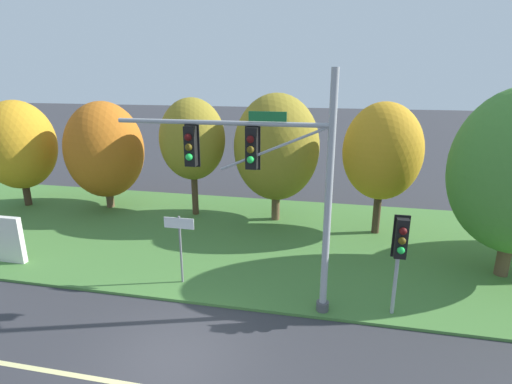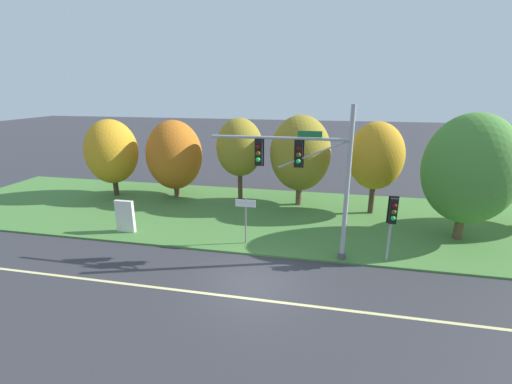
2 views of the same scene
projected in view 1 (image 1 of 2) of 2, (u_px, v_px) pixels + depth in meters
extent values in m
plane|color=#333338|center=(173.00, 356.00, 10.85)|extent=(160.00, 160.00, 0.00)
cube|color=#477A38|center=(244.00, 237.00, 18.57)|extent=(48.00, 11.50, 0.10)
cylinder|color=#9EA0A5|center=(328.00, 200.00, 11.69)|extent=(0.22, 0.22, 7.44)
cylinder|color=#4C4C51|center=(322.00, 306.00, 12.72)|extent=(0.40, 0.40, 0.30)
cylinder|color=#9EA0A5|center=(220.00, 123.00, 11.71)|extent=(6.50, 0.14, 0.14)
cylinder|color=#9EA0A5|center=(274.00, 148.00, 11.59)|extent=(3.28, 0.08, 1.47)
cube|color=black|center=(252.00, 149.00, 11.73)|extent=(0.34, 0.28, 1.22)
cube|color=black|center=(253.00, 148.00, 11.88)|extent=(0.46, 0.04, 1.34)
sphere|color=#4C0C0C|center=(250.00, 139.00, 11.48)|extent=(0.22, 0.22, 0.22)
sphere|color=#51420C|center=(250.00, 150.00, 11.57)|extent=(0.22, 0.22, 0.22)
sphere|color=green|center=(250.00, 160.00, 11.65)|extent=(0.22, 0.22, 0.22)
cube|color=black|center=(191.00, 146.00, 12.11)|extent=(0.34, 0.28, 1.22)
cube|color=black|center=(193.00, 145.00, 12.26)|extent=(0.46, 0.04, 1.34)
sphere|color=#4C0C0C|center=(188.00, 137.00, 11.85)|extent=(0.22, 0.22, 0.22)
sphere|color=#51420C|center=(189.00, 147.00, 11.94)|extent=(0.22, 0.22, 0.22)
sphere|color=green|center=(189.00, 157.00, 12.03)|extent=(0.22, 0.22, 0.22)
cube|color=#196B33|center=(268.00, 116.00, 11.32)|extent=(1.10, 0.04, 0.28)
cylinder|color=#9EA0A5|center=(397.00, 267.00, 12.17)|extent=(0.12, 0.12, 3.19)
cube|color=black|center=(401.00, 238.00, 11.68)|extent=(0.34, 0.28, 1.22)
cube|color=black|center=(400.00, 236.00, 11.83)|extent=(0.46, 0.04, 1.34)
sphere|color=#4C0C0C|center=(403.00, 231.00, 11.43)|extent=(0.22, 0.22, 0.22)
sphere|color=#51420C|center=(402.00, 241.00, 11.51)|extent=(0.22, 0.22, 0.22)
sphere|color=green|center=(401.00, 250.00, 11.60)|extent=(0.22, 0.22, 0.22)
cylinder|color=slate|center=(181.00, 250.00, 14.12)|extent=(0.08, 0.08, 2.53)
cube|color=white|center=(179.00, 223.00, 13.80)|extent=(1.09, 0.03, 0.39)
cylinder|color=#423021|center=(25.00, 185.00, 22.58)|extent=(0.39, 0.39, 2.39)
ellipsoid|color=#C68C1E|center=(19.00, 145.00, 21.92)|extent=(3.89, 3.89, 4.87)
cylinder|color=brown|center=(109.00, 189.00, 22.28)|extent=(0.42, 0.42, 2.12)
ellipsoid|color=#B76019|center=(105.00, 150.00, 21.65)|extent=(4.16, 4.16, 5.20)
cylinder|color=#4C3823|center=(195.00, 186.00, 21.02)|extent=(0.33, 0.33, 3.11)
ellipsoid|color=olive|center=(192.00, 139.00, 20.31)|extent=(3.34, 3.34, 4.18)
cylinder|color=brown|center=(276.00, 195.00, 20.30)|extent=(0.42, 0.42, 2.60)
ellipsoid|color=olive|center=(276.00, 147.00, 19.59)|extent=(4.20, 4.20, 5.25)
cylinder|color=#423021|center=(378.00, 203.00, 18.54)|extent=(0.35, 0.35, 2.93)
ellipsoid|color=#C68C1E|center=(382.00, 151.00, 17.84)|extent=(3.51, 3.51, 4.39)
cylinder|color=brown|center=(507.00, 242.00, 14.63)|extent=(0.47, 0.47, 2.69)
cube|color=silver|center=(10.00, 240.00, 15.76)|extent=(1.10, 0.24, 1.90)
cube|color=#4C4C51|center=(6.00, 259.00, 16.10)|extent=(0.10, 0.20, 0.10)
cube|color=#4C4C51|center=(23.00, 261.00, 15.94)|extent=(0.10, 0.20, 0.10)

